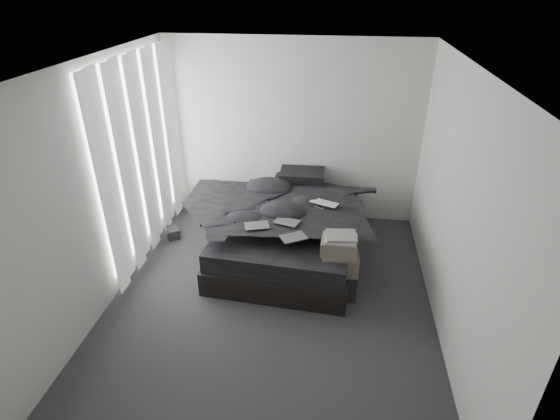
# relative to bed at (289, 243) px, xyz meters

# --- Properties ---
(floor) EXTENTS (3.60, 4.20, 0.01)m
(floor) POSITION_rel_bed_xyz_m (-0.09, -1.01, -0.15)
(floor) COLOR #2B2B2E
(floor) RESTS_ON ground
(ceiling) EXTENTS (3.60, 4.20, 0.01)m
(ceiling) POSITION_rel_bed_xyz_m (-0.09, -1.01, 2.45)
(ceiling) COLOR white
(ceiling) RESTS_ON ground
(wall_back) EXTENTS (3.60, 0.01, 2.60)m
(wall_back) POSITION_rel_bed_xyz_m (-0.09, 1.09, 1.15)
(wall_back) COLOR beige
(wall_back) RESTS_ON ground
(wall_front) EXTENTS (3.60, 0.01, 2.60)m
(wall_front) POSITION_rel_bed_xyz_m (-0.09, -3.11, 1.15)
(wall_front) COLOR beige
(wall_front) RESTS_ON ground
(wall_left) EXTENTS (0.01, 4.20, 2.60)m
(wall_left) POSITION_rel_bed_xyz_m (-1.89, -1.01, 1.15)
(wall_left) COLOR beige
(wall_left) RESTS_ON ground
(wall_right) EXTENTS (0.01, 4.20, 2.60)m
(wall_right) POSITION_rel_bed_xyz_m (1.71, -1.01, 1.15)
(wall_right) COLOR beige
(wall_right) RESTS_ON ground
(window_left) EXTENTS (0.02, 2.00, 2.30)m
(window_left) POSITION_rel_bed_xyz_m (-1.87, -0.11, 1.20)
(window_left) COLOR white
(window_left) RESTS_ON wall_left
(curtain_left) EXTENTS (0.06, 2.12, 2.48)m
(curtain_left) POSITION_rel_bed_xyz_m (-1.82, -0.11, 1.13)
(curtain_left) COLOR white
(curtain_left) RESTS_ON wall_left
(bed) EXTENTS (1.85, 2.35, 0.30)m
(bed) POSITION_rel_bed_xyz_m (0.00, 0.00, 0.00)
(bed) COLOR black
(bed) RESTS_ON floor
(mattress) EXTENTS (1.78, 2.28, 0.24)m
(mattress) POSITION_rel_bed_xyz_m (0.00, 0.00, 0.27)
(mattress) COLOR black
(mattress) RESTS_ON bed
(duvet) EXTENTS (1.78, 2.02, 0.26)m
(duvet) POSITION_rel_bed_xyz_m (-0.00, -0.05, 0.52)
(duvet) COLOR black
(duvet) RESTS_ON mattress
(pillow_lower) EXTENTS (0.70, 0.50, 0.15)m
(pillow_lower) POSITION_rel_bed_xyz_m (0.01, 0.86, 0.46)
(pillow_lower) COLOR black
(pillow_lower) RESTS_ON mattress
(pillow_upper) EXTENTS (0.64, 0.45, 0.14)m
(pillow_upper) POSITION_rel_bed_xyz_m (0.09, 0.84, 0.61)
(pillow_upper) COLOR black
(pillow_upper) RESTS_ON pillow_lower
(laptop) EXTENTS (0.42, 0.35, 0.03)m
(laptop) POSITION_rel_bed_xyz_m (0.41, 0.02, 0.66)
(laptop) COLOR silver
(laptop) RESTS_ON duvet
(comic_a) EXTENTS (0.32, 0.26, 0.01)m
(comic_a) POSITION_rel_bed_xyz_m (-0.31, -0.57, 0.65)
(comic_a) COLOR black
(comic_a) RESTS_ON duvet
(comic_b) EXTENTS (0.32, 0.26, 0.01)m
(comic_b) POSITION_rel_bed_xyz_m (0.02, -0.43, 0.66)
(comic_b) COLOR black
(comic_b) RESTS_ON duvet
(comic_c) EXTENTS (0.33, 0.30, 0.01)m
(comic_c) POSITION_rel_bed_xyz_m (0.14, -0.77, 0.66)
(comic_c) COLOR black
(comic_c) RESTS_ON duvet
(side_stand) EXTENTS (0.42, 0.42, 0.64)m
(side_stand) POSITION_rel_bed_xyz_m (-1.20, 0.59, 0.17)
(side_stand) COLOR black
(side_stand) RESTS_ON floor
(papers) EXTENTS (0.26, 0.19, 0.01)m
(papers) POSITION_rel_bed_xyz_m (-1.20, 0.58, 0.50)
(papers) COLOR white
(papers) RESTS_ON side_stand
(floor_books) EXTENTS (0.23, 0.26, 0.15)m
(floor_books) POSITION_rel_bed_xyz_m (-1.67, 0.17, -0.08)
(floor_books) COLOR black
(floor_books) RESTS_ON floor
(box_lower) EXTENTS (0.44, 0.34, 0.32)m
(box_lower) POSITION_rel_bed_xyz_m (0.65, -0.76, 0.01)
(box_lower) COLOR black
(box_lower) RESTS_ON floor
(box_mid) EXTENTS (0.43, 0.35, 0.25)m
(box_mid) POSITION_rel_bed_xyz_m (0.66, -0.77, 0.29)
(box_mid) COLOR #5B5348
(box_mid) RESTS_ON box_lower
(box_upper) EXTENTS (0.40, 0.33, 0.17)m
(box_upper) POSITION_rel_bed_xyz_m (0.64, -0.76, 0.50)
(box_upper) COLOR #5B5348
(box_upper) RESTS_ON box_mid
(art_book_white) EXTENTS (0.33, 0.27, 0.03)m
(art_book_white) POSITION_rel_bed_xyz_m (0.65, -0.76, 0.60)
(art_book_white) COLOR silver
(art_book_white) RESTS_ON box_upper
(art_book_snake) EXTENTS (0.35, 0.29, 0.03)m
(art_book_snake) POSITION_rel_bed_xyz_m (0.66, -0.77, 0.63)
(art_book_snake) COLOR silver
(art_book_snake) RESTS_ON art_book_white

